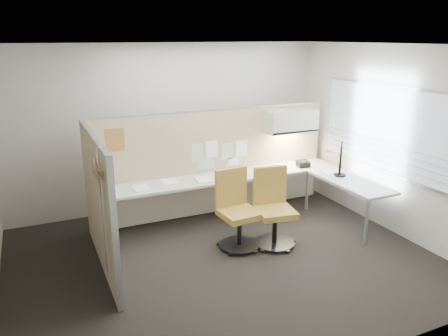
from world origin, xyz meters
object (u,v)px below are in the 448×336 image
chair_right (273,210)px  phone (303,164)px  desk (247,183)px  monitor (341,158)px  chair_left (237,212)px

chair_right → phone: size_ratio=4.74×
desk → monitor: size_ratio=7.86×
desk → monitor: (1.37, -0.61, 0.42)m
chair_right → phone: bearing=50.5°
chair_left → monitor: size_ratio=2.16×
desk → monitor: bearing=-24.0°
chair_right → monitor: 1.57m
desk → monitor: monitor is taller
desk → phone: phone is taller
chair_left → monitor: bearing=1.9°
chair_left → chair_right: 0.53m
chair_left → phone: bearing=23.1°
desk → chair_left: 1.01m
chair_right → phone: chair_right is taller
desk → phone: size_ratio=17.25×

